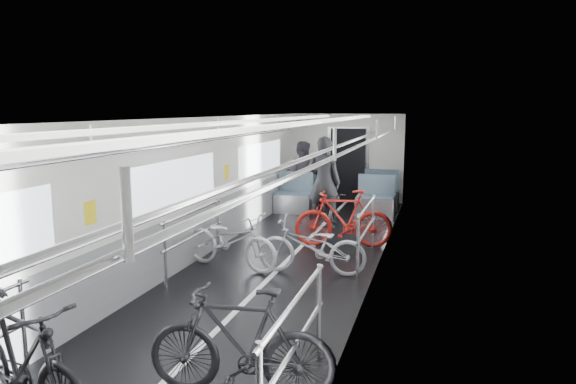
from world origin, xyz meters
name	(u,v)px	position (x,y,z in m)	size (l,w,h in m)	color
car_shell	(298,189)	(0.00, 1.78, 1.13)	(3.02, 14.01, 2.41)	black
bike_left_mid	(21,361)	(-0.74, -3.88, 0.55)	(0.52, 1.85, 1.11)	black
bike_left_far	(231,240)	(-0.75, 0.45, 0.46)	(0.61, 1.74, 0.91)	#B5B4B9
bike_right_near	(241,342)	(0.78, -3.00, 0.51)	(0.48, 1.71, 1.02)	black
bike_right_mid	(312,246)	(0.57, 0.51, 0.44)	(0.59, 1.69, 0.89)	#AFAFB4
bike_right_far	(343,219)	(0.75, 2.21, 0.54)	(0.51, 1.80, 1.08)	red
bike_aisle	(333,210)	(0.29, 3.57, 0.42)	(0.56, 1.59, 0.84)	black
person_standing	(324,182)	(0.05, 3.67, 0.98)	(0.72, 0.47, 1.97)	black
person_seated	(302,175)	(-0.94, 5.59, 0.86)	(0.84, 0.65, 1.73)	#302D35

